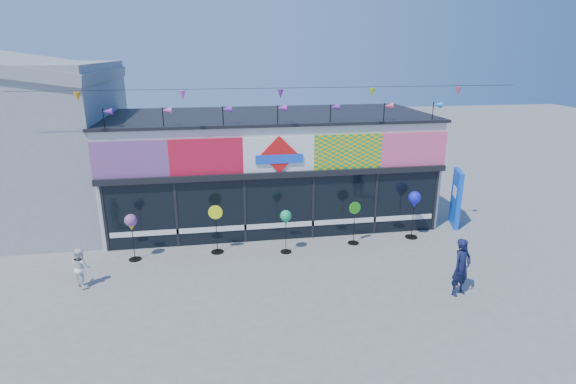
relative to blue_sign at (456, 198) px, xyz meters
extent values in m
plane|color=slate|center=(-6.80, -3.69, -1.09)|extent=(80.00, 80.00, 0.00)
cube|color=silver|center=(-6.80, 2.31, 0.91)|extent=(12.00, 5.00, 4.00)
cube|color=black|center=(-6.80, -0.25, 0.06)|extent=(11.60, 0.12, 2.30)
cube|color=black|center=(-6.80, -0.29, 1.31)|extent=(12.00, 0.30, 0.20)
cube|color=white|center=(-6.80, -0.28, -0.54)|extent=(11.40, 0.10, 0.18)
cube|color=black|center=(-6.80, 2.31, 2.96)|extent=(12.20, 5.20, 0.10)
cube|color=black|center=(-12.60, -0.26, 0.06)|extent=(0.08, 0.14, 2.30)
cube|color=black|center=(-10.30, -0.26, 0.06)|extent=(0.08, 0.14, 2.30)
cube|color=black|center=(-8.00, -0.26, 0.06)|extent=(0.08, 0.14, 2.30)
cube|color=black|center=(-5.60, -0.26, 0.06)|extent=(0.08, 0.14, 2.30)
cube|color=black|center=(-3.30, -0.26, 0.06)|extent=(0.08, 0.14, 2.30)
cube|color=black|center=(-1.00, -0.26, 0.06)|extent=(0.08, 0.14, 2.30)
cube|color=red|center=(-11.60, -0.27, 2.01)|extent=(2.40, 0.08, 1.20)
cube|color=red|center=(-9.20, -0.27, 2.01)|extent=(2.40, 0.08, 1.20)
cube|color=white|center=(-6.80, -0.27, 2.01)|extent=(2.40, 0.08, 1.20)
cube|color=yellow|center=(-4.40, -0.27, 2.01)|extent=(2.40, 0.08, 1.20)
cube|color=#F85286|center=(-2.00, -0.27, 2.01)|extent=(2.40, 0.08, 1.20)
cube|color=red|center=(-6.80, -0.33, 2.01)|extent=(1.27, 0.06, 1.27)
cube|color=blue|center=(-6.80, -0.35, 1.86)|extent=(1.60, 0.05, 0.30)
cube|color=#FFA40D|center=(-10.91, -0.21, -0.09)|extent=(0.78, 0.03, 0.78)
cube|color=#F050D4|center=(-9.74, -0.21, 0.18)|extent=(0.92, 0.03, 0.92)
cube|color=red|center=(-8.56, -0.21, 0.51)|extent=(0.78, 0.03, 0.78)
cube|color=red|center=(-7.39, -0.21, -0.09)|extent=(0.92, 0.03, 0.92)
cube|color=#B326B0|center=(-6.21, -0.21, 0.21)|extent=(0.78, 0.03, 0.78)
cube|color=red|center=(-5.04, -0.21, 0.33)|extent=(0.92, 0.03, 0.92)
cube|color=purple|center=(-3.86, -0.21, -0.14)|extent=(0.78, 0.03, 0.78)
cube|color=red|center=(-2.69, -0.21, 0.10)|extent=(0.92, 0.03, 0.92)
cylinder|color=black|center=(-12.30, -0.04, 3.26)|extent=(0.03, 0.03, 0.70)
cone|color=purple|center=(-12.16, -0.04, 3.51)|extent=(0.30, 0.22, 0.22)
cylinder|color=black|center=(-10.50, -0.04, 3.26)|extent=(0.03, 0.03, 0.70)
cone|color=#E34BB7|center=(-10.36, -0.04, 3.51)|extent=(0.30, 0.22, 0.22)
cylinder|color=black|center=(-8.60, -0.04, 3.26)|extent=(0.03, 0.03, 0.70)
cone|color=purple|center=(-8.46, -0.04, 3.51)|extent=(0.30, 0.22, 0.22)
cylinder|color=black|center=(-6.80, -0.04, 3.26)|extent=(0.03, 0.03, 0.70)
cone|color=purple|center=(-6.66, -0.04, 3.51)|extent=(0.30, 0.22, 0.22)
cylinder|color=black|center=(-5.00, -0.04, 3.26)|extent=(0.03, 0.03, 0.70)
cone|color=#7122A1|center=(-4.86, -0.04, 3.51)|extent=(0.30, 0.22, 0.22)
cylinder|color=black|center=(-3.10, -0.04, 3.26)|extent=(0.03, 0.03, 0.70)
cone|color=#E34B6E|center=(-2.96, -0.04, 3.51)|extent=(0.30, 0.22, 0.22)
cylinder|color=black|center=(-1.30, -0.04, 3.26)|extent=(0.03, 0.03, 0.70)
cone|color=#1B8DEA|center=(-1.16, -0.04, 3.51)|extent=(0.30, 0.22, 0.22)
cylinder|color=black|center=(-6.80, -0.69, 4.21)|extent=(16.00, 0.01, 0.01)
cone|color=orange|center=(-12.80, -0.69, 4.03)|extent=(0.20, 0.20, 0.28)
cone|color=#E24BC9|center=(-9.80, -0.69, 4.03)|extent=(0.20, 0.20, 0.28)
cone|color=purple|center=(-6.80, -0.69, 4.03)|extent=(0.20, 0.20, 0.28)
cone|color=#ACDD12|center=(-3.80, -0.69, 4.03)|extent=(0.20, 0.20, 0.28)
cone|color=#E44C6A|center=(-0.80, -0.69, 4.03)|extent=(0.20, 0.20, 0.28)
cube|color=#95989A|center=(-16.80, 3.31, 1.91)|extent=(8.00, 7.00, 6.00)
cube|color=blue|center=(0.00, 0.00, -0.01)|extent=(0.48, 1.08, 2.16)
cube|color=white|center=(-0.08, 0.00, 0.26)|extent=(0.19, 0.48, 0.38)
cylinder|color=black|center=(-11.61, -1.14, -1.07)|extent=(0.39, 0.39, 0.03)
cylinder|color=black|center=(-11.61, -1.14, -0.42)|extent=(0.02, 0.02, 1.28)
sphere|color=#E6B90C|center=(-11.61, -1.14, 0.27)|extent=(0.39, 0.39, 0.39)
cone|color=#E6B90C|center=(-11.61, -1.14, 0.02)|extent=(0.20, 0.20, 0.18)
cylinder|color=black|center=(-9.00, -1.00, -1.07)|extent=(0.42, 0.42, 0.03)
cylinder|color=black|center=(-9.00, -1.00, -0.37)|extent=(0.03, 0.03, 1.37)
cylinder|color=#EBFC15|center=(-9.00, -1.00, 0.33)|extent=(0.46, 0.10, 0.46)
cylinder|color=black|center=(-6.74, -1.36, -1.07)|extent=(0.37, 0.37, 0.03)
cylinder|color=black|center=(-6.74, -1.36, -0.45)|extent=(0.02, 0.02, 1.22)
sphere|color=#189F5D|center=(-6.74, -1.36, 0.21)|extent=(0.37, 0.37, 0.37)
cone|color=#189F5D|center=(-6.74, -1.36, -0.03)|extent=(0.19, 0.19, 0.17)
cylinder|color=black|center=(-4.31, -1.03, -1.07)|extent=(0.39, 0.39, 0.03)
cylinder|color=black|center=(-4.31, -1.03, -0.43)|extent=(0.02, 0.02, 1.26)
cylinder|color=#2A9B17|center=(-4.31, -1.03, 0.22)|extent=(0.42, 0.13, 0.43)
cylinder|color=black|center=(-2.09, -0.87, -1.07)|extent=(0.44, 0.44, 0.03)
cylinder|color=black|center=(-2.09, -0.87, -0.34)|extent=(0.03, 0.03, 1.43)
sphere|color=#181ECD|center=(-2.09, -0.87, 0.43)|extent=(0.44, 0.44, 0.44)
cone|color=#181ECD|center=(-2.09, -0.87, 0.15)|extent=(0.22, 0.22, 0.20)
imported|color=#111636|center=(-2.47, -4.79, -0.27)|extent=(0.70, 0.58, 1.63)
imported|color=white|center=(-12.79, -2.64, -0.51)|extent=(0.60, 0.64, 1.16)
camera|label=1|loc=(-8.88, -14.85, 5.33)|focal=28.00mm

